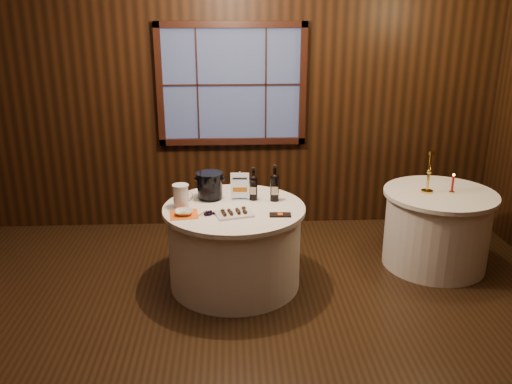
{
  "coord_description": "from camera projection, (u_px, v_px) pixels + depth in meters",
  "views": [
    {
      "loc": [
        -0.02,
        -3.54,
        2.49
      ],
      "look_at": [
        0.19,
        0.9,
        0.94
      ],
      "focal_mm": 38.0,
      "sensor_mm": 36.0,
      "label": 1
    }
  ],
  "objects": [
    {
      "name": "main_table",
      "position": [
        235.0,
        245.0,
        4.98
      ],
      "size": [
        1.28,
        1.28,
        0.77
      ],
      "color": "white",
      "rests_on": "ground"
    },
    {
      "name": "red_candle",
      "position": [
        453.0,
        185.0,
        5.19
      ],
      "size": [
        0.05,
        0.05,
        0.19
      ],
      "color": "gold",
      "rests_on": "side_table"
    },
    {
      "name": "side_table",
      "position": [
        436.0,
        228.0,
        5.35
      ],
      "size": [
        1.08,
        1.08,
        0.77
      ],
      "color": "white",
      "rests_on": "ground"
    },
    {
      "name": "orange_napkin",
      "position": [
        184.0,
        215.0,
        4.66
      ],
      "size": [
        0.27,
        0.27,
        0.0
      ],
      "primitive_type": "cube",
      "rotation": [
        0.0,
        0.0,
        0.13
      ],
      "color": "#E15812",
      "rests_on": "main_table"
    },
    {
      "name": "chocolate_box",
      "position": [
        280.0,
        215.0,
        4.64
      ],
      "size": [
        0.19,
        0.1,
        0.02
      ],
      "primitive_type": "cube",
      "rotation": [
        0.0,
        0.0,
        -0.05
      ],
      "color": "black",
      "rests_on": "main_table"
    },
    {
      "name": "grape_bunch",
      "position": [
        209.0,
        213.0,
        4.64
      ],
      "size": [
        0.16,
        0.08,
        0.04
      ],
      "rotation": [
        0.0,
        0.0,
        0.26
      ],
      "color": "black",
      "rests_on": "main_table"
    },
    {
      "name": "cracker_bowl",
      "position": [
        184.0,
        212.0,
        4.66
      ],
      "size": [
        0.16,
        0.16,
        0.04
      ],
      "primitive_type": "imported",
      "rotation": [
        0.0,
        0.0,
        0.03
      ],
      "color": "silver",
      "rests_on": "orange_napkin"
    },
    {
      "name": "back_wall",
      "position": [
        232.0,
        94.0,
        6.0
      ],
      "size": [
        6.0,
        0.1,
        3.0
      ],
      "color": "black",
      "rests_on": "ground"
    },
    {
      "name": "port_bottle_left",
      "position": [
        253.0,
        186.0,
        4.98
      ],
      "size": [
        0.07,
        0.08,
        0.31
      ],
      "rotation": [
        0.0,
        0.0,
        -0.14
      ],
      "color": "black",
      "rests_on": "main_table"
    },
    {
      "name": "ice_bucket",
      "position": [
        210.0,
        185.0,
        5.0
      ],
      "size": [
        0.25,
        0.25,
        0.25
      ],
      "color": "black",
      "rests_on": "main_table"
    },
    {
      "name": "glass_pitcher",
      "position": [
        181.0,
        196.0,
        4.81
      ],
      "size": [
        0.19,
        0.15,
        0.21
      ],
      "rotation": [
        0.0,
        0.0,
        -0.15
      ],
      "color": "silver",
      "rests_on": "main_table"
    },
    {
      "name": "chocolate_plate",
      "position": [
        234.0,
        213.0,
        4.65
      ],
      "size": [
        0.35,
        0.28,
        0.04
      ],
      "rotation": [
        0.0,
        0.0,
        0.26
      ],
      "color": "silver",
      "rests_on": "main_table"
    },
    {
      "name": "brass_candlestick",
      "position": [
        428.0,
        178.0,
        5.17
      ],
      "size": [
        0.12,
        0.12,
        0.41
      ],
      "color": "gold",
      "rests_on": "side_table"
    },
    {
      "name": "ground",
      "position": [
        237.0,
        346.0,
        4.16
      ],
      "size": [
        6.0,
        6.0,
        0.0
      ],
      "primitive_type": "plane",
      "color": "black",
      "rests_on": "ground"
    },
    {
      "name": "port_bottle_right",
      "position": [
        275.0,
        185.0,
        4.95
      ],
      "size": [
        0.08,
        0.08,
        0.34
      ],
      "rotation": [
        0.0,
        0.0,
        -0.03
      ],
      "color": "black",
      "rests_on": "main_table"
    },
    {
      "name": "sign_stand",
      "position": [
        240.0,
        190.0,
        4.99
      ],
      "size": [
        0.17,
        0.09,
        0.27
      ],
      "rotation": [
        0.0,
        0.0,
        -0.05
      ],
      "color": "silver",
      "rests_on": "main_table"
    }
  ]
}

